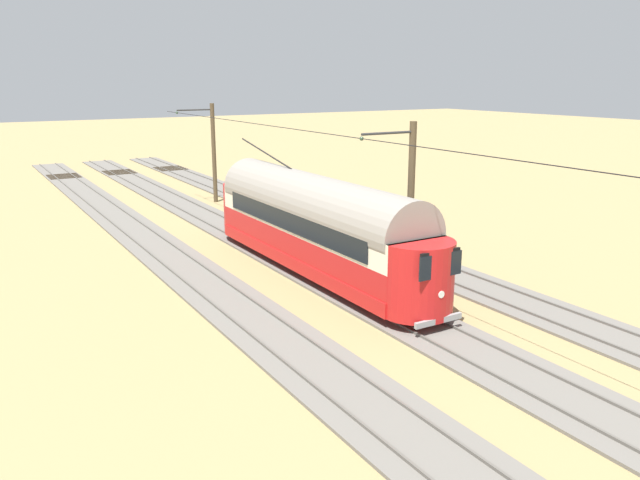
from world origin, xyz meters
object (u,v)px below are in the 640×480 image
track_end_bumper (260,198)px  catenary_pole_mid_near (409,202)px  vintage_streetcar (315,223)px  catenary_pole_foreground (213,151)px

track_end_bumper → catenary_pole_mid_near: bearing=82.9°
vintage_streetcar → catenary_pole_foreground: bearing=-97.6°
catenary_pole_mid_near → track_end_bumper: size_ratio=3.69×
catenary_pole_foreground → catenary_pole_mid_near: (0.00, 20.98, 0.00)m
vintage_streetcar → catenary_pole_mid_near: (-2.34, 3.40, 1.21)m
track_end_bumper → catenary_pole_foreground: bearing=-43.6°
catenary_pole_foreground → track_end_bumper: 4.46m
vintage_streetcar → catenary_pole_mid_near: catenary_pole_mid_near is taller
catenary_pole_mid_near → track_end_bumper: (-2.35, -18.74, -3.07)m
catenary_pole_mid_near → track_end_bumper: 19.14m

